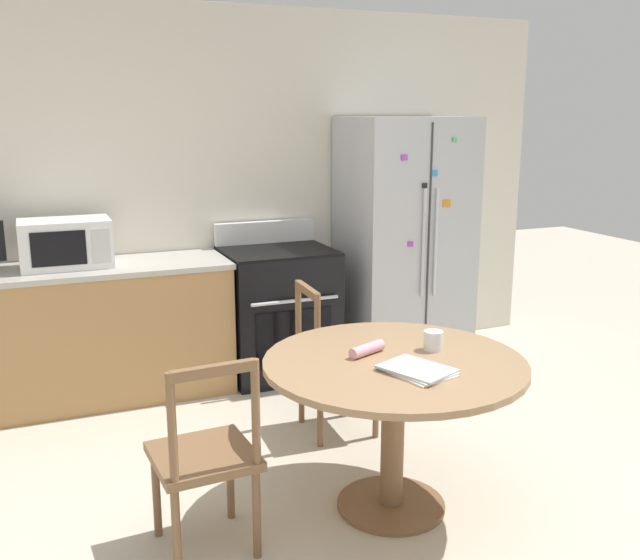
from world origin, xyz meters
TOP-DOWN VIEW (x-y plane):
  - ground_plane at (0.00, 0.00)m, footprint 14.00×14.00m
  - back_wall at (0.00, 2.65)m, footprint 5.20×0.10m
  - kitchen_counter at (-1.16, 2.29)m, footprint 2.11×0.64m
  - refrigerator at (1.28, 2.23)m, footprint 0.88×0.74m
  - oven_range at (0.29, 2.26)m, footprint 0.76×0.68m
  - microwave at (-1.12, 2.31)m, footprint 0.55×0.37m
  - dining_table at (0.18, 0.32)m, footprint 1.22×1.22m
  - dining_chair_left at (-0.72, 0.31)m, footprint 0.44×0.44m
  - dining_chair_far at (0.26, 1.21)m, footprint 0.44×0.44m
  - candle_glass at (0.42, 0.37)m, footprint 0.09×0.09m
  - folded_napkin at (0.10, 0.43)m, footprint 0.21×0.12m
  - mail_stack at (0.19, 0.13)m, footprint 0.32×0.36m

SIDE VIEW (x-z plane):
  - ground_plane at x=0.00m, z-range 0.00..0.00m
  - dining_chair_left at x=-0.72m, z-range -0.02..0.89m
  - dining_chair_far at x=0.26m, z-range -0.02..0.89m
  - kitchen_counter at x=-1.16m, z-range 0.00..0.90m
  - oven_range at x=0.29m, z-range -0.07..1.01m
  - dining_table at x=0.18m, z-range 0.23..0.98m
  - mail_stack at x=0.19m, z-range 0.75..0.77m
  - folded_napkin at x=0.10m, z-range 0.75..0.80m
  - candle_glass at x=0.42m, z-range 0.74..0.84m
  - refrigerator at x=1.28m, z-range 0.00..1.83m
  - microwave at x=-1.12m, z-range 0.90..1.20m
  - back_wall at x=0.00m, z-range 0.00..2.60m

